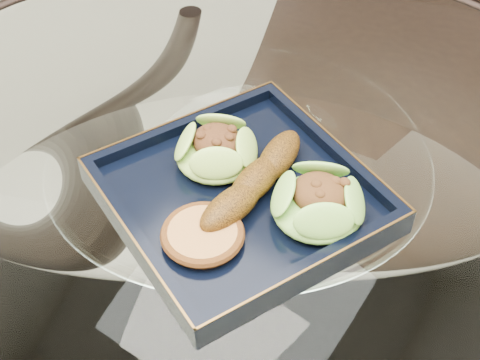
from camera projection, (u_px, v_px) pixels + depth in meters
The scene contains 7 objects.
dining_table at pixel (239, 271), 0.89m from camera, with size 1.13×1.13×0.77m.
dining_chair at pixel (368, 111), 1.25m from camera, with size 0.52×0.52×0.94m.
navy_plate at pixel (240, 199), 0.75m from camera, with size 0.27×0.27×0.02m, color black.
lettuce_wrap_left at pixel (216, 152), 0.76m from camera, with size 0.09×0.09×0.03m, color #71A22F.
lettuce_wrap_right at pixel (318, 205), 0.71m from camera, with size 0.10×0.10×0.04m, color #5DAA31.
roasted_plantain at pixel (256, 180), 0.73m from camera, with size 0.17×0.04×0.03m, color #5D3609.
crumb_patty at pixel (203, 235), 0.69m from camera, with size 0.08×0.08×0.01m, color #AE703A.
Camera 1 is at (0.30, -0.45, 1.32)m, focal length 50.00 mm.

